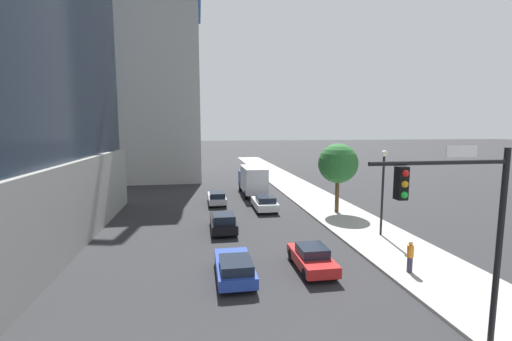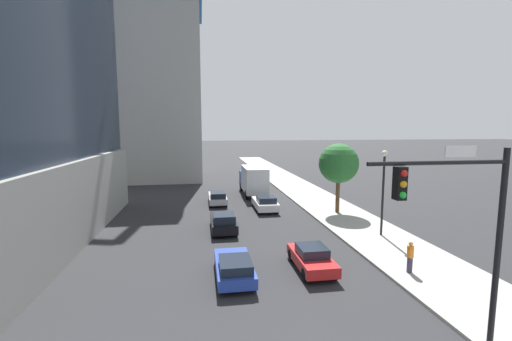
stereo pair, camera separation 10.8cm
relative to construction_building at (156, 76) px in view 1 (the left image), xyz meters
name	(u,v)px [view 1 (the left image)]	position (x,y,z in m)	size (l,w,h in m)	color
sidewalk	(343,216)	(18.47, -26.41, -15.33)	(5.38, 120.00, 0.15)	#9E9B93
construction_building	(156,76)	(0.00, 0.00, 0.00)	(15.74, 13.26, 37.92)	#B2AFA8
traffic_light_pole	(462,214)	(14.64, -44.24, -10.45)	(4.99, 0.48, 7.06)	black
street_lamp	(383,180)	(18.88, -31.95, -11.31)	(0.44, 0.44, 6.07)	black
street_tree	(338,164)	(18.39, -25.10, -10.82)	(3.55, 3.55, 6.24)	brown
car_white	(265,203)	(12.13, -22.82, -14.69)	(1.94, 4.49, 1.44)	silver
car_black	(223,222)	(7.81, -28.75, -14.68)	(1.85, 4.56, 1.50)	black
car_silver	(217,197)	(7.81, -19.45, -14.70)	(1.75, 4.61, 1.40)	#B7B7BC
car_red	(312,258)	(12.13, -36.67, -14.72)	(1.78, 4.05, 1.37)	red
car_blue	(235,267)	(7.81, -37.20, -14.74)	(1.86, 4.34, 1.31)	#233D9E
box_truck	(253,179)	(12.13, -15.45, -13.54)	(2.41, 7.61, 3.39)	#1E4799
pedestrian_orange_shirt	(410,256)	(17.06, -38.13, -14.39)	(0.34, 0.34, 1.69)	#38334C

